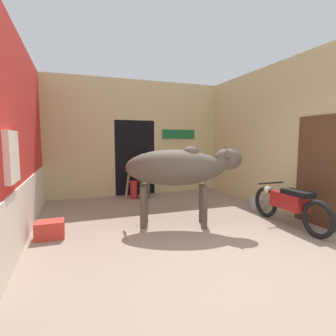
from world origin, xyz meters
TOP-DOWN VIEW (x-y plane):
  - ground_plane at (0.00, 0.00)m, footprint 30.00×30.00m
  - wall_left_shopfront at (-2.57, 2.34)m, footprint 0.25×4.71m
  - wall_back_with_doorway at (-0.02, 4.97)m, footprint 4.98×0.93m
  - wall_right_with_door at (2.58, 2.30)m, footprint 0.22×4.71m
  - cow at (0.06, 1.74)m, footprint 2.16×1.27m
  - motorcycle_near at (1.92, 0.99)m, footprint 0.58×1.86m
  - shopkeeper_seated at (0.04, 4.22)m, footprint 0.37×0.33m
  - plastic_stool at (-0.23, 4.19)m, footprint 0.28×0.28m
  - crate at (-2.14, 1.85)m, footprint 0.44×0.32m
  - bucket at (2.16, 2.15)m, footprint 0.26×0.26m

SIDE VIEW (x-z plane):
  - ground_plane at x=0.00m, z-range 0.00..0.00m
  - bucket at x=2.16m, z-range 0.00..0.26m
  - crate at x=-2.14m, z-range 0.00..0.28m
  - plastic_stool at x=-0.23m, z-range 0.02..0.49m
  - motorcycle_near at x=1.92m, z-range 0.05..0.79m
  - shopkeeper_seated at x=0.04m, z-range 0.04..1.24m
  - cow at x=0.06m, z-range 0.32..1.81m
  - wall_back_with_doorway at x=-0.02m, z-range -0.21..3.04m
  - wall_left_shopfront at x=-2.57m, z-range -0.05..3.20m
  - wall_right_with_door at x=2.58m, z-range -0.02..3.23m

